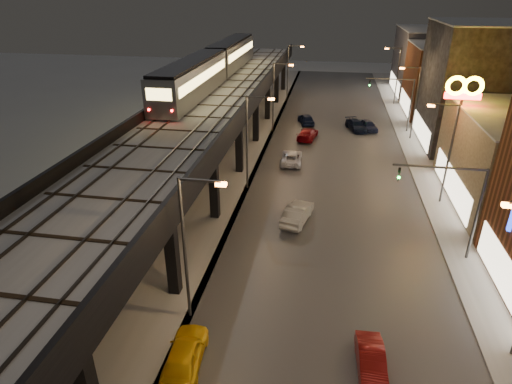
{
  "coord_description": "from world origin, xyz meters",
  "views": [
    {
      "loc": [
        6.51,
        -5.72,
        17.68
      ],
      "look_at": [
        2.03,
        20.13,
        5.0
      ],
      "focal_mm": 30.0,
      "sensor_mm": 36.0,
      "label": 1
    }
  ],
  "objects_px": {
    "car_mid_silver": "(291,158)",
    "car_onc_red": "(368,126)",
    "car_onc_white": "(356,126)",
    "subway_train": "(215,64)",
    "car_onc_silver": "(371,362)",
    "car_mid_dark": "(308,134)",
    "car_far_white": "(306,119)",
    "car_taxi": "(185,355)",
    "car_near_white": "(297,214)"
  },
  "relations": [
    {
      "from": "car_mid_silver",
      "to": "car_onc_red",
      "type": "xyz_separation_m",
      "value": [
        9.04,
        13.64,
        0.02
      ]
    },
    {
      "from": "car_onc_white",
      "to": "subway_train",
      "type": "bearing_deg",
      "value": 165.88
    },
    {
      "from": "car_onc_silver",
      "to": "car_onc_red",
      "type": "xyz_separation_m",
      "value": [
        2.37,
        41.13,
        0.05
      ]
    },
    {
      "from": "car_onc_red",
      "to": "car_onc_white",
      "type": "bearing_deg",
      "value": 171.39
    },
    {
      "from": "car_mid_dark",
      "to": "car_far_white",
      "type": "height_order",
      "value": "car_far_white"
    },
    {
      "from": "car_taxi",
      "to": "car_onc_white",
      "type": "xyz_separation_m",
      "value": [
        10.1,
        42.11,
        -0.09
      ]
    },
    {
      "from": "car_mid_dark",
      "to": "car_onc_red",
      "type": "distance_m",
      "value": 9.36
    },
    {
      "from": "car_mid_dark",
      "to": "car_far_white",
      "type": "xyz_separation_m",
      "value": [
        -0.62,
        6.56,
        0.02
      ]
    },
    {
      "from": "car_far_white",
      "to": "car_onc_white",
      "type": "relative_size",
      "value": 0.94
    },
    {
      "from": "car_onc_white",
      "to": "car_near_white",
      "type": "bearing_deg",
      "value": -122.18
    },
    {
      "from": "car_onc_white",
      "to": "car_onc_red",
      "type": "height_order",
      "value": "car_onc_red"
    },
    {
      "from": "car_near_white",
      "to": "car_onc_red",
      "type": "bearing_deg",
      "value": -93.22
    },
    {
      "from": "car_near_white",
      "to": "car_onc_white",
      "type": "height_order",
      "value": "car_near_white"
    },
    {
      "from": "car_mid_silver",
      "to": "car_onc_red",
      "type": "relative_size",
      "value": 1.19
    },
    {
      "from": "car_mid_silver",
      "to": "car_onc_white",
      "type": "height_order",
      "value": "car_onc_white"
    },
    {
      "from": "car_onc_silver",
      "to": "car_mid_dark",
      "type": "bearing_deg",
      "value": 95.51
    },
    {
      "from": "car_near_white",
      "to": "car_onc_silver",
      "type": "height_order",
      "value": "car_near_white"
    },
    {
      "from": "car_mid_dark",
      "to": "car_onc_silver",
      "type": "height_order",
      "value": "car_mid_dark"
    },
    {
      "from": "car_taxi",
      "to": "car_onc_red",
      "type": "height_order",
      "value": "car_taxi"
    },
    {
      "from": "car_taxi",
      "to": "car_mid_dark",
      "type": "height_order",
      "value": "car_taxi"
    },
    {
      "from": "car_near_white",
      "to": "subway_train",
      "type": "bearing_deg",
      "value": -49.47
    },
    {
      "from": "car_near_white",
      "to": "car_mid_dark",
      "type": "relative_size",
      "value": 0.95
    },
    {
      "from": "car_mid_dark",
      "to": "car_onc_silver",
      "type": "relative_size",
      "value": 1.3
    },
    {
      "from": "car_far_white",
      "to": "car_onc_red",
      "type": "xyz_separation_m",
      "value": [
        8.44,
        -1.42,
        -0.06
      ]
    },
    {
      "from": "subway_train",
      "to": "car_mid_silver",
      "type": "height_order",
      "value": "subway_train"
    },
    {
      "from": "car_taxi",
      "to": "car_far_white",
      "type": "height_order",
      "value": "car_taxi"
    },
    {
      "from": "car_taxi",
      "to": "car_onc_silver",
      "type": "relative_size",
      "value": 1.18
    },
    {
      "from": "car_mid_dark",
      "to": "car_taxi",
      "type": "bearing_deg",
      "value": 93.39
    },
    {
      "from": "car_mid_silver",
      "to": "car_far_white",
      "type": "bearing_deg",
      "value": -94.49
    },
    {
      "from": "car_mid_dark",
      "to": "car_near_white",
      "type": "bearing_deg",
      "value": 100.68
    },
    {
      "from": "car_near_white",
      "to": "car_far_white",
      "type": "distance_m",
      "value": 27.93
    },
    {
      "from": "car_near_white",
      "to": "car_taxi",
      "type": "bearing_deg",
      "value": 86.83
    },
    {
      "from": "subway_train",
      "to": "car_onc_red",
      "type": "xyz_separation_m",
      "value": [
        20.41,
        2.17,
        -7.87
      ]
    },
    {
      "from": "subway_train",
      "to": "car_mid_dark",
      "type": "height_order",
      "value": "subway_train"
    },
    {
      "from": "car_taxi",
      "to": "car_onc_red",
      "type": "bearing_deg",
      "value": -109.76
    },
    {
      "from": "car_mid_silver",
      "to": "car_taxi",
      "type": "bearing_deg",
      "value": 82.52
    },
    {
      "from": "car_near_white",
      "to": "car_onc_white",
      "type": "relative_size",
      "value": 1.01
    },
    {
      "from": "car_far_white",
      "to": "car_onc_white",
      "type": "xyz_separation_m",
      "value": [
        6.85,
        -1.7,
        -0.07
      ]
    },
    {
      "from": "car_taxi",
      "to": "car_far_white",
      "type": "distance_m",
      "value": 43.93
    },
    {
      "from": "car_onc_white",
      "to": "car_onc_red",
      "type": "xyz_separation_m",
      "value": [
        1.59,
        0.28,
        0.01
      ]
    },
    {
      "from": "car_near_white",
      "to": "car_onc_red",
      "type": "relative_size",
      "value": 1.17
    },
    {
      "from": "subway_train",
      "to": "car_taxi",
      "type": "distance_m",
      "value": 41.88
    },
    {
      "from": "subway_train",
      "to": "car_mid_dark",
      "type": "bearing_deg",
      "value": -13.25
    },
    {
      "from": "car_onc_white",
      "to": "car_onc_red",
      "type": "relative_size",
      "value": 1.15
    },
    {
      "from": "car_mid_dark",
      "to": "car_onc_red",
      "type": "height_order",
      "value": "car_mid_dark"
    },
    {
      "from": "car_far_white",
      "to": "car_onc_silver",
      "type": "distance_m",
      "value": 42.98
    },
    {
      "from": "car_onc_red",
      "to": "subway_train",
      "type": "bearing_deg",
      "value": 167.37
    },
    {
      "from": "car_onc_white",
      "to": "car_far_white",
      "type": "bearing_deg",
      "value": 146.2
    },
    {
      "from": "car_taxi",
      "to": "car_near_white",
      "type": "bearing_deg",
      "value": -109.73
    },
    {
      "from": "car_far_white",
      "to": "car_onc_red",
      "type": "relative_size",
      "value": 1.09
    }
  ]
}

